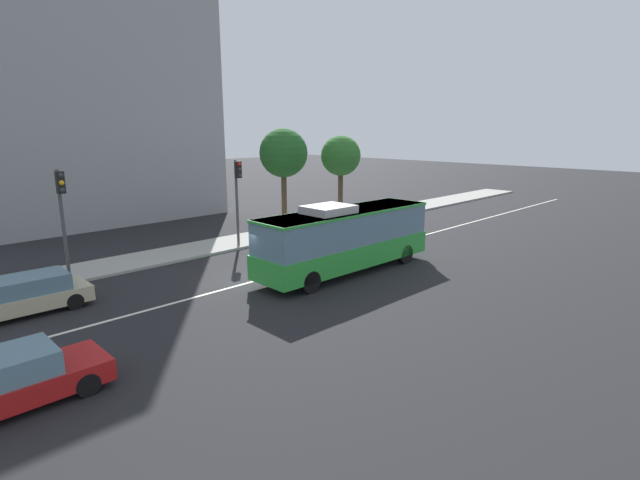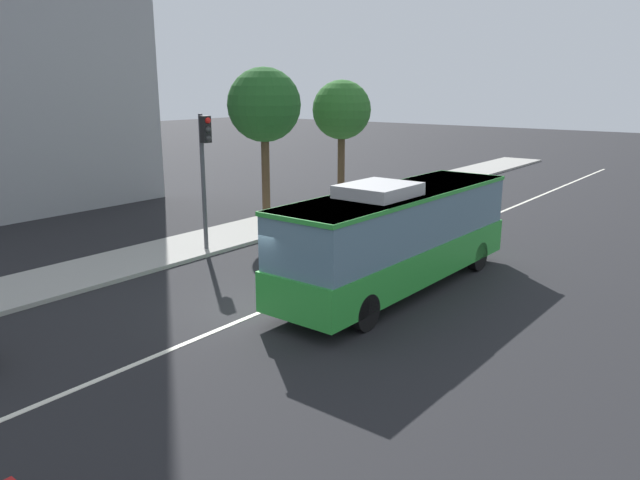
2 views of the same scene
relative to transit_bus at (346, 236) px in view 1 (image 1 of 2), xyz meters
The scene contains 11 objects.
ground_plane 4.79m from the transit_bus, 153.64° to the left, with size 160.00×160.00×0.00m, color black.
sidewalk_kerb 10.00m from the transit_bus, 113.80° to the left, with size 80.00×3.20×0.14m, color #9E9B93.
lane_centre_line 4.79m from the transit_bus, 153.64° to the left, with size 76.00×0.16×0.01m, color silver.
transit_bus is the anchor object (origin of this frame).
sedan_beige 13.65m from the transit_bus, 158.73° to the left, with size 4.53×1.88×1.46m.
sedan_red 15.02m from the transit_bus, behind, with size 4.50×1.83×1.46m.
traffic_light_near_corner 8.07m from the transit_bus, 95.31° to the left, with size 0.34×0.62×5.20m.
traffic_light_mid_block 12.93m from the transit_bus, 143.37° to the left, with size 0.33×0.62×5.20m.
street_tree_kerbside_left 10.56m from the transit_bus, 66.76° to the left, with size 3.19×3.19×6.98m.
street_tree_kerbside_centre 12.89m from the transit_bus, 43.98° to the left, with size 2.89×2.89×6.48m.
office_block_background 29.73m from the transit_bus, 97.53° to the left, with size 19.22×18.26×23.80m.
Camera 1 is at (-13.06, -17.34, 6.93)m, focal length 27.01 mm.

